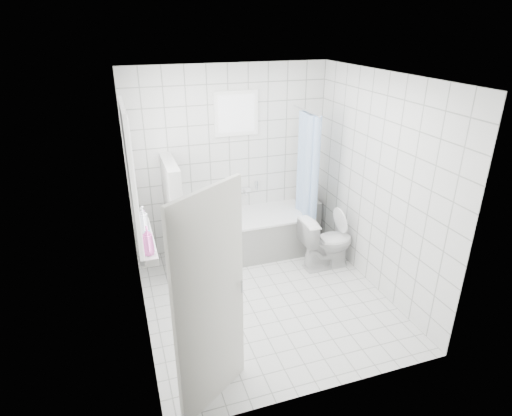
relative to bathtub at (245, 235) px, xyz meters
name	(u,v)px	position (x,y,z in m)	size (l,w,h in m)	color
ground	(265,298)	(-0.09, -1.13, -0.29)	(3.00, 3.00, 0.00)	white
ceiling	(267,76)	(-0.09, -1.13, 2.31)	(3.00, 3.00, 0.00)	white
wall_back	(230,160)	(-0.09, 0.37, 1.01)	(2.80, 0.02, 2.60)	white
wall_front	(331,269)	(-0.09, -2.62, 1.01)	(2.80, 0.02, 2.60)	white
wall_left	(134,217)	(-1.49, -1.13, 1.01)	(0.02, 3.00, 2.60)	white
wall_right	(377,185)	(1.31, -1.13, 1.01)	(0.02, 3.00, 2.60)	white
window_left	(133,178)	(-1.45, -0.83, 1.31)	(0.01, 0.90, 1.40)	white
window_back	(237,114)	(0.01, 0.33, 1.66)	(0.50, 0.01, 0.50)	white
window_sill	(145,241)	(-1.40, -0.83, 0.57)	(0.18, 1.02, 0.08)	white
door	(211,304)	(-1.02, -2.37, 0.71)	(0.04, 0.80, 2.00)	silver
bathtub	(245,235)	(0.00, 0.00, 0.00)	(1.83, 0.77, 0.58)	white
partition_wall	(174,217)	(-0.98, -0.05, 0.46)	(0.15, 0.85, 1.50)	white
tiled_ledge	(306,219)	(1.07, 0.25, -0.02)	(0.40, 0.24, 0.55)	white
toilet	(327,242)	(0.94, -0.69, 0.08)	(0.41, 0.72, 0.73)	white
curtain_rod	(306,111)	(0.86, -0.03, 1.71)	(0.02, 0.02, 0.80)	silver
shower_curtain	(307,179)	(0.86, -0.16, 0.81)	(0.14, 0.48, 1.78)	#447AC8
tub_faucet	(244,190)	(0.10, 0.33, 0.56)	(0.18, 0.06, 0.06)	silver
sill_bottles	(145,229)	(-1.39, -0.91, 0.75)	(0.16, 0.81, 0.31)	#3695F7
ledge_bottles	(308,196)	(1.07, 0.22, 0.37)	(0.20, 0.15, 0.26)	yellow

